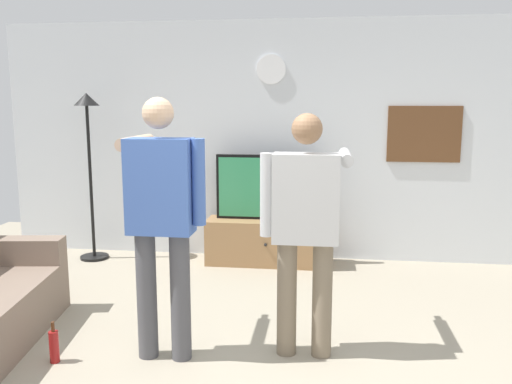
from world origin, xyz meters
name	(u,v)px	position (x,y,z in m)	size (l,w,h in m)	color
ground_plane	(235,384)	(0.00, 0.00, 0.00)	(8.40, 8.40, 0.00)	#9E937F
back_wall	(277,141)	(0.00, 2.95, 1.35)	(6.40, 0.10, 2.70)	silver
tv_stand	(268,242)	(-0.07, 2.60, 0.25)	(1.36, 0.44, 0.50)	#997047
television	(268,187)	(-0.07, 2.65, 0.86)	(1.16, 0.07, 0.72)	black
wall_clock	(271,69)	(-0.07, 2.89, 2.15)	(0.33, 0.33, 0.03)	white
framed_picture	(424,134)	(1.61, 2.90, 1.45)	(0.79, 0.04, 0.61)	brown
floor_lamp	(89,142)	(-2.09, 2.54, 1.35)	(0.32, 0.32, 1.89)	black
person_standing_nearer_lamp	(162,213)	(-0.55, 0.31, 1.04)	(0.62, 0.78, 1.82)	#4C4C51
person_standing_nearer_couch	(306,220)	(0.42, 0.48, 0.98)	(0.63, 0.78, 1.71)	#7A6B56
beverage_bottle	(54,346)	(-1.29, 0.13, 0.12)	(0.07, 0.07, 0.29)	maroon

